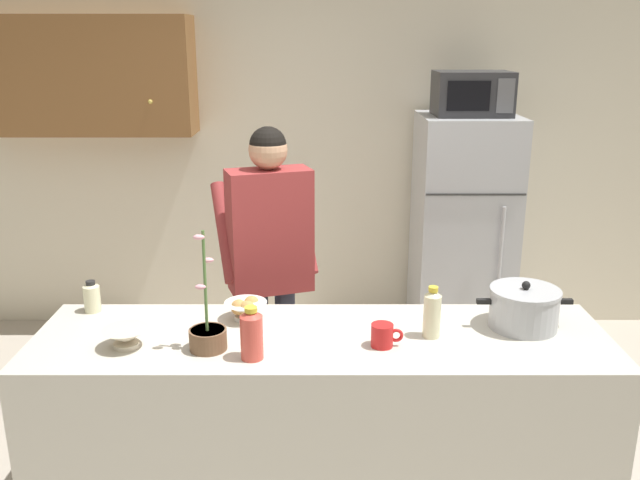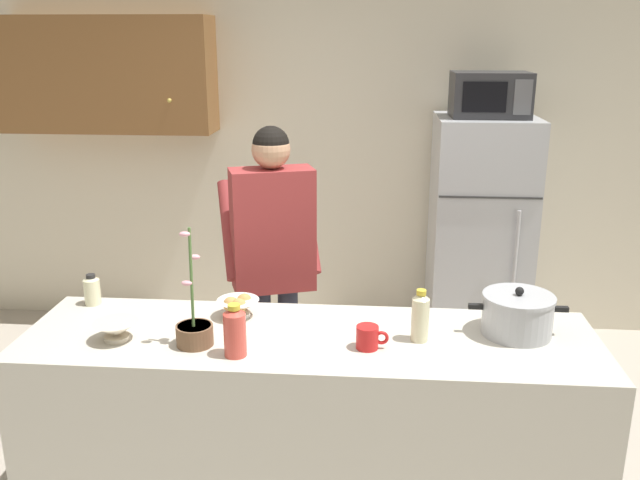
% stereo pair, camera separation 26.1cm
% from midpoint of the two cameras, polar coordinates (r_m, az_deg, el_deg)
% --- Properties ---
extents(back_wall_unit, '(6.00, 0.48, 2.60)m').
position_cam_midpoint_polar(back_wall_unit, '(4.89, -0.07, 8.49)').
color(back_wall_unit, beige).
rests_on(back_wall_unit, ground).
extents(kitchen_island, '(2.41, 0.68, 0.92)m').
position_cam_midpoint_polar(kitchen_island, '(3.05, 1.67, -16.00)').
color(kitchen_island, beige).
rests_on(kitchen_island, ground).
extents(refrigerator, '(0.64, 0.68, 1.62)m').
position_cam_midpoint_polar(refrigerator, '(4.67, 14.93, 0.15)').
color(refrigerator, '#B7BABF').
rests_on(refrigerator, ground).
extents(microwave, '(0.48, 0.37, 0.28)m').
position_cam_midpoint_polar(microwave, '(4.48, 15.91, 11.80)').
color(microwave, '#2D2D30').
rests_on(microwave, refrigerator).
extents(person_near_pot, '(0.60, 0.54, 1.69)m').
position_cam_midpoint_polar(person_near_pot, '(3.54, -1.94, -0.47)').
color(person_near_pot, '#33384C').
rests_on(person_near_pot, ground).
extents(cooking_pot, '(0.41, 0.30, 0.21)m').
position_cam_midpoint_polar(cooking_pot, '(2.96, 18.90, -6.05)').
color(cooking_pot, '#ADAFB5').
rests_on(cooking_pot, kitchen_island).
extents(coffee_mug, '(0.13, 0.09, 0.10)m').
position_cam_midpoint_polar(coffee_mug, '(2.72, 6.89, -8.26)').
color(coffee_mug, red).
rests_on(coffee_mug, kitchen_island).
extents(bread_bowl, '(0.19, 0.19, 0.10)m').
position_cam_midpoint_polar(bread_bowl, '(2.99, -4.49, -5.66)').
color(bread_bowl, white).
rests_on(bread_bowl, kitchen_island).
extents(empty_bowl, '(0.19, 0.19, 0.08)m').
position_cam_midpoint_polar(empty_bowl, '(2.86, -14.46, -7.44)').
color(empty_bowl, beige).
rests_on(empty_bowl, kitchen_island).
extents(bottle_near_edge, '(0.09, 0.09, 0.21)m').
position_cam_midpoint_polar(bottle_near_edge, '(2.63, -4.42, -7.75)').
color(bottle_near_edge, '#D84C3F').
rests_on(bottle_near_edge, kitchen_island).
extents(bottle_mid_counter, '(0.07, 0.07, 0.22)m').
position_cam_midpoint_polar(bottle_mid_counter, '(2.79, 11.20, -6.40)').
color(bottle_mid_counter, beige).
rests_on(bottle_mid_counter, kitchen_island).
extents(bottle_far_corner, '(0.07, 0.07, 0.15)m').
position_cam_midpoint_polar(bottle_far_corner, '(3.25, -16.66, -4.09)').
color(bottle_far_corner, beige).
rests_on(bottle_far_corner, kitchen_island).
extents(potted_orchid, '(0.15, 0.15, 0.49)m').
position_cam_midpoint_polar(potted_orchid, '(2.75, -7.95, -7.65)').
color(potted_orchid, brown).
rests_on(potted_orchid, kitchen_island).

